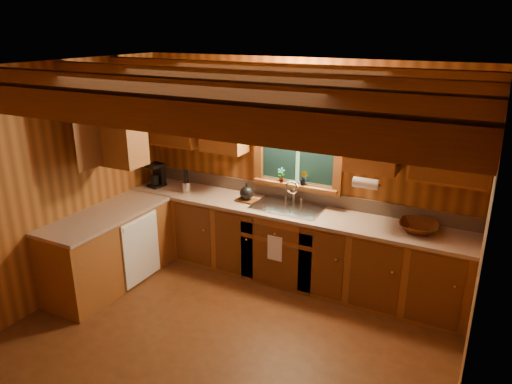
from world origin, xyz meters
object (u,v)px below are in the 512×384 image
object	(u,v)px
wicker_basket	(419,227)
cutting_board	(247,200)
sink	(287,211)
coffee_maker	(157,175)

from	to	relation	value
wicker_basket	cutting_board	bearing A→B (deg)	-179.11
sink	coffee_maker	size ratio (longest dim) A/B	2.64
sink	cutting_board	bearing A→B (deg)	-178.05
coffee_maker	cutting_board	distance (m)	1.35
coffee_maker	wicker_basket	xyz separation A→B (m)	(3.36, 0.07, -0.10)
wicker_basket	sink	bearing A→B (deg)	-179.49
coffee_maker	wicker_basket	size ratio (longest dim) A/B	0.77
cutting_board	wicker_basket	world-z (taller)	wicker_basket
cutting_board	wicker_basket	size ratio (longest dim) A/B	0.61
cutting_board	sink	bearing A→B (deg)	7.01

